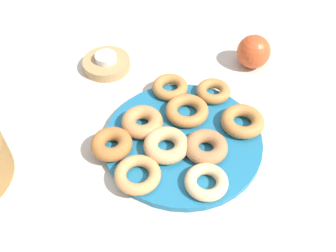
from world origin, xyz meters
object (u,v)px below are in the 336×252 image
at_px(donut_2, 242,121).
at_px(candle_holder, 107,64).
at_px(donut_5, 170,87).
at_px(donut_6, 166,145).
at_px(apple, 254,52).
at_px(donut_8, 213,91).
at_px(donut_9, 112,144).
at_px(tealight, 106,58).
at_px(donut_4, 188,111).
at_px(donut_3, 206,182).
at_px(donut_plate, 183,140).
at_px(donut_7, 206,147).
at_px(donut_0, 138,175).
at_px(donut_1, 142,122).

distance_m(donut_2, candle_holder, 0.36).
relative_size(donut_5, donut_6, 0.90).
bearing_deg(apple, donut_8, 148.59).
bearing_deg(donut_8, donut_6, 155.42).
height_order(donut_9, tealight, donut_9).
distance_m(candle_holder, tealight, 0.02).
bearing_deg(candle_holder, donut_6, -142.18).
xyz_separation_m(donut_2, donut_4, (0.01, 0.11, -0.00)).
bearing_deg(donut_3, donut_plate, 28.39).
xyz_separation_m(donut_5, donut_7, (-0.16, -0.09, 0.00)).
height_order(donut_8, tealight, tealight).
relative_size(donut_0, donut_5, 1.08).
xyz_separation_m(donut_6, apple, (0.31, -0.16, 0.01)).
xyz_separation_m(donut_3, apple, (0.37, -0.08, 0.01)).
xyz_separation_m(donut_plate, donut_4, (0.06, -0.00, 0.02)).
height_order(donut_1, donut_6, donut_1).
bearing_deg(candle_holder, donut_4, -122.87).
height_order(donut_plate, donut_4, donut_4).
bearing_deg(donut_0, donut_6, -28.84).
bearing_deg(donut_5, donut_0, 174.85).
distance_m(donut_1, donut_6, 0.08).
relative_size(donut_0, apple, 1.07).
bearing_deg(donut_0, donut_2, -48.85).
relative_size(donut_2, donut_6, 1.00).
bearing_deg(donut_7, donut_1, 72.01).
height_order(candle_holder, apple, apple).
distance_m(donut_5, apple, 0.23).
bearing_deg(donut_5, tealight, 66.40).
height_order(donut_1, donut_8, donut_1).
bearing_deg(donut_6, candle_holder, 37.82).
xyz_separation_m(donut_1, donut_7, (-0.04, -0.13, -0.00)).
height_order(donut_2, donut_7, donut_7).
distance_m(donut_3, candle_holder, 0.41).
bearing_deg(donut_6, apple, -27.74).
bearing_deg(donut_6, donut_4, -17.26).
xyz_separation_m(donut_7, apple, (0.30, -0.08, 0.01)).
relative_size(donut_plate, donut_1, 3.76).
relative_size(donut_1, donut_8, 1.13).
relative_size(donut_2, donut_5, 1.11).
xyz_separation_m(donut_9, apple, (0.32, -0.27, 0.01)).
xyz_separation_m(donut_plate, donut_8, (0.13, -0.05, 0.02)).
xyz_separation_m(donut_0, donut_7, (0.08, -0.12, 0.00)).
bearing_deg(donut_6, tealight, 37.82).
bearing_deg(candle_holder, donut_0, -155.08).
xyz_separation_m(donut_8, donut_9, (-0.18, 0.18, 0.00)).
relative_size(donut_6, donut_7, 1.05).
height_order(donut_0, donut_1, donut_1).
xyz_separation_m(donut_8, tealight, (0.07, 0.26, 0.00)).
distance_m(donut_2, apple, 0.22).
distance_m(donut_1, donut_4, 0.10).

